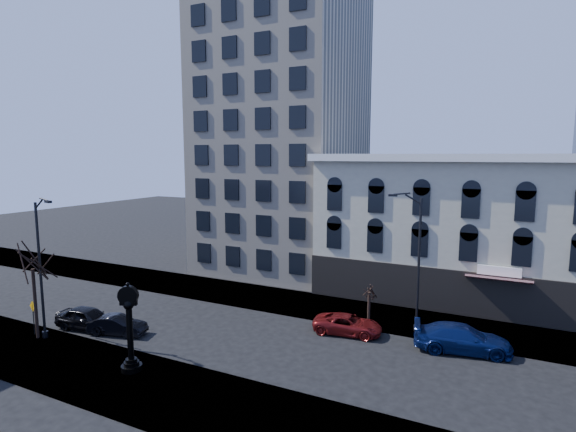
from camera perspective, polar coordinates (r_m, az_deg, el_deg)
The scene contains 15 objects.
ground at distance 32.29m, azimuth -6.56°, elevation -14.88°, with size 160.00×160.00×0.00m, color black.
sidewalk_far at distance 38.79m, azimuth -0.03°, elevation -10.80°, with size 160.00×6.00×0.12m, color gray.
sidewalk_near at distance 26.57m, azimuth -16.58°, elevation -20.24°, with size 160.00×6.00×0.12m, color gray.
cream_tower at distance 49.74m, azimuth -0.80°, elevation 15.74°, with size 15.90×15.40×42.50m.
victorian_row at distance 41.57m, azimuth 20.04°, elevation -1.59°, with size 22.60×11.19×12.50m.
street_clock at distance 27.79m, azimuth -19.44°, elevation -13.62°, with size 1.18×1.18×5.20m.
street_lamp_near at distance 33.12m, azimuth -28.77°, elevation -1.74°, with size 2.50×0.80×9.76m.
street_lamp_far at distance 31.75m, azimuth 15.15°, elevation -1.16°, with size 2.48×1.11×9.94m.
bare_tree_near at distance 34.22m, azimuth -29.80°, elevation -4.17°, with size 4.48×4.48×7.69m.
bare_tree_far at distance 33.99m, azimuth 10.30°, elevation -8.77°, with size 2.08×2.08×3.58m.
warning_sign at distance 35.90m, azimuth -29.65°, elevation -10.49°, with size 0.78×0.18×2.41m.
car_near_a at distance 35.89m, azimuth -24.08°, elevation -11.78°, with size 1.92×4.76×1.62m, color black.
car_near_b at distance 34.22m, azimuth -20.84°, elevation -12.83°, with size 1.40×4.02×1.32m, color black.
car_far_a at distance 32.50m, azimuth 7.57°, elevation -13.48°, with size 2.20×4.77×1.33m, color maroon.
car_far_b at distance 31.47m, azimuth 21.26°, elevation -14.29°, with size 2.41×5.94×1.72m, color #0C194C.
Camera 1 is at (16.33, -24.96, 12.38)m, focal length 28.00 mm.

